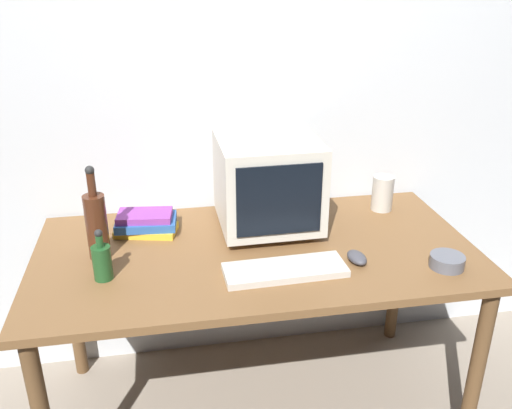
{
  "coord_description": "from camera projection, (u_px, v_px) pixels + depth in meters",
  "views": [
    {
      "loc": [
        -0.32,
        -1.77,
        1.74
      ],
      "look_at": [
        0.0,
        0.0,
        0.94
      ],
      "focal_mm": 38.48,
      "sensor_mm": 36.0,
      "label": 1
    }
  ],
  "objects": [
    {
      "name": "crt_monitor",
      "position": [
        268.0,
        183.0,
        2.13
      ],
      "size": [
        0.39,
        0.39,
        0.37
      ],
      "color": "beige",
      "rests_on": "desk"
    },
    {
      "name": "back_wall",
      "position": [
        236.0,
        90.0,
        2.27
      ],
      "size": [
        4.0,
        0.08,
        2.5
      ],
      "primitive_type": "cube",
      "color": "silver",
      "rests_on": "ground"
    },
    {
      "name": "keyboard",
      "position": [
        285.0,
        270.0,
        1.88
      ],
      "size": [
        0.42,
        0.16,
        0.02
      ],
      "primitive_type": "cube",
      "rotation": [
        0.0,
        0.0,
        0.03
      ],
      "color": "beige",
      "rests_on": "desk"
    },
    {
      "name": "bottle_tall",
      "position": [
        97.0,
        224.0,
        1.93
      ],
      "size": [
        0.08,
        0.08,
        0.35
      ],
      "color": "#472314",
      "rests_on": "desk"
    },
    {
      "name": "cd_spindle",
      "position": [
        447.0,
        261.0,
        1.91
      ],
      "size": [
        0.12,
        0.12,
        0.04
      ],
      "primitive_type": "cylinder",
      "color": "#595B66",
      "rests_on": "desk"
    },
    {
      "name": "bottle_short",
      "position": [
        102.0,
        261.0,
        1.82
      ],
      "size": [
        0.06,
        0.06,
        0.18
      ],
      "color": "#1E4C23",
      "rests_on": "desk"
    },
    {
      "name": "desk",
      "position": [
        256.0,
        268.0,
        2.08
      ],
      "size": [
        1.63,
        0.83,
        0.76
      ],
      "color": "brown",
      "rests_on": "ground"
    },
    {
      "name": "computer_mouse",
      "position": [
        357.0,
        258.0,
        1.94
      ],
      "size": [
        0.07,
        0.11,
        0.04
      ],
      "primitive_type": "ellipsoid",
      "rotation": [
        0.0,
        0.0,
        0.12
      ],
      "color": "#3F3F47",
      "rests_on": "desk"
    },
    {
      "name": "book_stack",
      "position": [
        146.0,
        223.0,
        2.15
      ],
      "size": [
        0.26,
        0.18,
        0.08
      ],
      "color": "gold",
      "rests_on": "desk"
    },
    {
      "name": "ground_plane",
      "position": [
        256.0,
        405.0,
        2.35
      ],
      "size": [
        6.0,
        6.0,
        0.0
      ],
      "primitive_type": "plane",
      "color": "gray"
    },
    {
      "name": "metal_canister",
      "position": [
        382.0,
        193.0,
        2.34
      ],
      "size": [
        0.09,
        0.09,
        0.15
      ],
      "primitive_type": "cylinder",
      "color": "#B7B2A8",
      "rests_on": "desk"
    }
  ]
}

